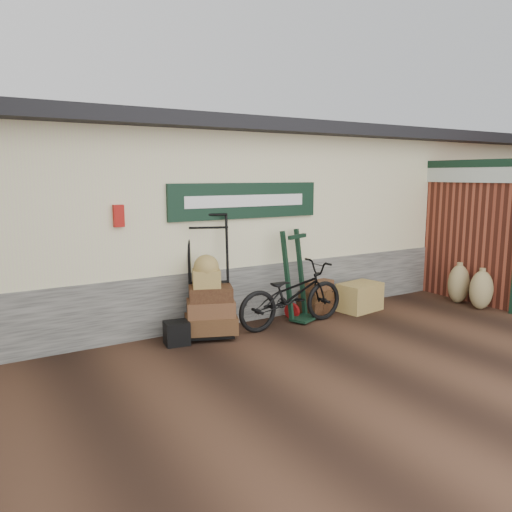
{
  "coord_description": "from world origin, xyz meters",
  "views": [
    {
      "loc": [
        -4.22,
        -5.75,
        2.35
      ],
      "look_at": [
        -0.16,
        0.9,
        1.08
      ],
      "focal_mm": 35.0,
      "sensor_mm": 36.0,
      "label": 1
    }
  ],
  "objects_px": {
    "green_barrow": "(297,276)",
    "black_trunk": "(177,333)",
    "bicycle": "(292,291)",
    "porter_trolley": "(209,274)",
    "suitcase_stack": "(317,296)",
    "wicker_hamper": "(360,297)"
  },
  "relations": [
    {
      "from": "wicker_hamper",
      "to": "bicycle",
      "type": "relative_size",
      "value": 0.39
    },
    {
      "from": "porter_trolley",
      "to": "green_barrow",
      "type": "bearing_deg",
      "value": 17.82
    },
    {
      "from": "green_barrow",
      "to": "black_trunk",
      "type": "relative_size",
      "value": 4.44
    },
    {
      "from": "green_barrow",
      "to": "bicycle",
      "type": "xyz_separation_m",
      "value": [
        -0.26,
        -0.22,
        -0.18
      ]
    },
    {
      "from": "black_trunk",
      "to": "wicker_hamper",
      "type": "bearing_deg",
      "value": 0.03
    },
    {
      "from": "green_barrow",
      "to": "black_trunk",
      "type": "distance_m",
      "value": 2.21
    },
    {
      "from": "wicker_hamper",
      "to": "black_trunk",
      "type": "bearing_deg",
      "value": -179.97
    },
    {
      "from": "green_barrow",
      "to": "bicycle",
      "type": "relative_size",
      "value": 0.77
    },
    {
      "from": "green_barrow",
      "to": "wicker_hamper",
      "type": "relative_size",
      "value": 1.97
    },
    {
      "from": "porter_trolley",
      "to": "wicker_hamper",
      "type": "height_order",
      "value": "porter_trolley"
    },
    {
      "from": "green_barrow",
      "to": "suitcase_stack",
      "type": "distance_m",
      "value": 0.76
    },
    {
      "from": "wicker_hamper",
      "to": "suitcase_stack",
      "type": "bearing_deg",
      "value": 156.33
    },
    {
      "from": "bicycle",
      "to": "suitcase_stack",
      "type": "bearing_deg",
      "value": -63.49
    },
    {
      "from": "porter_trolley",
      "to": "green_barrow",
      "type": "distance_m",
      "value": 1.53
    },
    {
      "from": "porter_trolley",
      "to": "black_trunk",
      "type": "relative_size",
      "value": 5.5
    },
    {
      "from": "green_barrow",
      "to": "wicker_hamper",
      "type": "bearing_deg",
      "value": -26.6
    },
    {
      "from": "black_trunk",
      "to": "bicycle",
      "type": "xyz_separation_m",
      "value": [
        1.88,
        -0.11,
        0.39
      ]
    },
    {
      "from": "porter_trolley",
      "to": "green_barrow",
      "type": "relative_size",
      "value": 1.24
    },
    {
      "from": "wicker_hamper",
      "to": "bicycle",
      "type": "height_order",
      "value": "bicycle"
    },
    {
      "from": "porter_trolley",
      "to": "black_trunk",
      "type": "height_order",
      "value": "porter_trolley"
    },
    {
      "from": "porter_trolley",
      "to": "bicycle",
      "type": "distance_m",
      "value": 1.35
    },
    {
      "from": "porter_trolley",
      "to": "suitcase_stack",
      "type": "bearing_deg",
      "value": 24.3
    }
  ]
}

